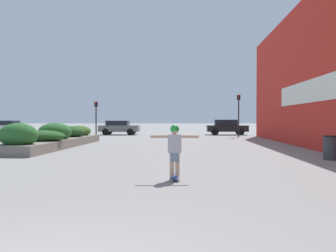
# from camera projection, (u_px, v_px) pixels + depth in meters

# --- Properties ---
(building_wall_right) EXTENTS (0.67, 34.36, 8.32)m
(building_wall_right) POSITION_uv_depth(u_px,v_px,m) (329.00, 65.00, 17.77)
(building_wall_right) COLOR red
(building_wall_right) RESTS_ON ground_plane
(planter_box) EXTENTS (2.41, 12.00, 1.42)m
(planter_box) POSITION_uv_depth(u_px,v_px,m) (56.00, 138.00, 21.30)
(planter_box) COLOR slate
(planter_box) RESTS_ON ground_plane
(skateboard) EXTENTS (0.27, 0.80, 0.09)m
(skateboard) POSITION_uv_depth(u_px,v_px,m) (175.00, 177.00, 9.71)
(skateboard) COLOR navy
(skateboard) RESTS_ON ground_plane
(skateboarder) EXTENTS (1.26, 0.23, 1.35)m
(skateboarder) POSITION_uv_depth(u_px,v_px,m) (175.00, 145.00, 9.69)
(skateboarder) COLOR tan
(skateboarder) RESTS_ON skateboard
(trash_bin) EXTENTS (0.62, 0.62, 0.94)m
(trash_bin) POSITION_uv_depth(u_px,v_px,m) (331.00, 148.00, 14.54)
(trash_bin) COLOR #38383D
(trash_bin) RESTS_ON ground_plane
(car_leftmost) EXTENTS (4.13, 2.03, 1.56)m
(car_leftmost) POSITION_uv_depth(u_px,v_px,m) (227.00, 127.00, 38.34)
(car_leftmost) COLOR black
(car_leftmost) RESTS_ON ground_plane
(car_center_right) EXTENTS (4.05, 2.06, 1.45)m
(car_center_right) POSITION_uv_depth(u_px,v_px,m) (119.00, 127.00, 38.48)
(car_center_right) COLOR slate
(car_center_right) RESTS_ON ground_plane
(car_rightmost) EXTENTS (4.44, 2.02, 1.46)m
(car_rightmost) POSITION_uv_depth(u_px,v_px,m) (6.00, 127.00, 37.59)
(car_rightmost) COLOR silver
(car_rightmost) RESTS_ON ground_plane
(traffic_light_left) EXTENTS (0.28, 0.30, 3.19)m
(traffic_light_left) POSITION_uv_depth(u_px,v_px,m) (96.00, 113.00, 33.80)
(traffic_light_left) COLOR black
(traffic_light_left) RESTS_ON ground_plane
(traffic_light_right) EXTENTS (0.28, 0.30, 3.78)m
(traffic_light_right) POSITION_uv_depth(u_px,v_px,m) (239.00, 109.00, 33.23)
(traffic_light_right) COLOR black
(traffic_light_right) RESTS_ON ground_plane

